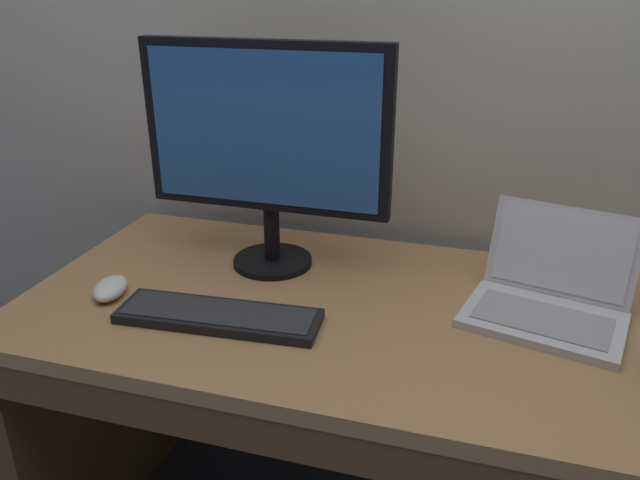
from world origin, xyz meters
The scene contains 5 objects.
desk centered at (0.00, -0.01, 0.54)m, with size 1.48×0.71×0.78m.
laptop_silver centered at (0.36, 0.07, 0.82)m, with size 0.35×0.33×0.20m.
external_monitor centered at (-0.27, 0.12, 1.09)m, with size 0.56×0.19×0.52m.
wired_keyboard centered at (-0.28, -0.14, 0.79)m, with size 0.42×0.15×0.02m.
computer_mouse centered at (-0.55, -0.11, 0.80)m, with size 0.07×0.11×0.04m, color white.
Camera 1 is at (0.22, -1.10, 1.42)m, focal length 34.36 mm.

